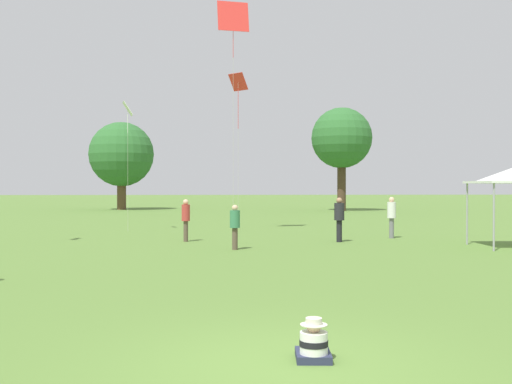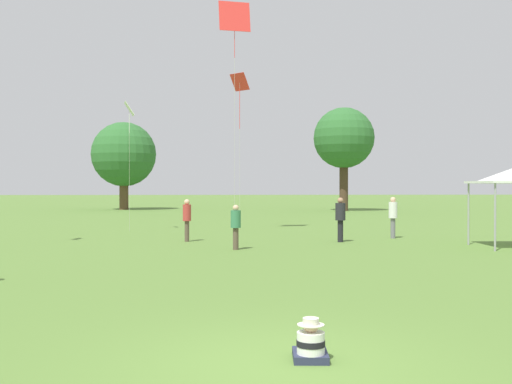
% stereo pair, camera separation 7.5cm
% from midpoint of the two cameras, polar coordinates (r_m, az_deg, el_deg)
% --- Properties ---
extents(ground_plane, '(300.00, 300.00, 0.00)m').
position_cam_midpoint_polar(ground_plane, '(7.63, 2.34, -16.22)').
color(ground_plane, '#567A33').
extents(seated_toddler, '(0.48, 0.58, 0.56)m').
position_cam_midpoint_polar(seated_toddler, '(7.80, 5.22, -14.16)').
color(seated_toddler, '#282D47').
rests_on(seated_toddler, ground).
extents(person_standing_0, '(0.51, 0.51, 1.75)m').
position_cam_midpoint_polar(person_standing_0, '(26.01, 12.71, -2.02)').
color(person_standing_0, slate).
rests_on(person_standing_0, ground).
extents(person_standing_3, '(0.51, 0.51, 1.76)m').
position_cam_midpoint_polar(person_standing_3, '(23.89, 7.85, -2.25)').
color(person_standing_3, black).
rests_on(person_standing_3, ground).
extents(person_standing_4, '(0.44, 0.44, 1.56)m').
position_cam_midpoint_polar(person_standing_4, '(20.81, -2.12, -2.99)').
color(person_standing_4, brown).
rests_on(person_standing_4, ground).
extents(person_standing_5, '(0.45, 0.45, 1.69)m').
position_cam_midpoint_polar(person_standing_5, '(24.02, -6.79, -2.30)').
color(person_standing_5, brown).
rests_on(person_standing_5, ground).
extents(canopy_tent, '(2.62, 2.62, 2.86)m').
position_cam_midpoint_polar(canopy_tent, '(23.37, 23.07, 1.38)').
color(canopy_tent, white).
rests_on(canopy_tent, ground).
extents(kite_0, '(0.62, 0.86, 6.33)m').
position_cam_midpoint_polar(kite_0, '(30.15, -12.19, 7.41)').
color(kite_0, white).
rests_on(kite_0, ground).
extents(kite_2, '(1.52, 0.60, 10.97)m').
position_cam_midpoint_polar(kite_2, '(29.41, -2.27, 16.09)').
color(kite_2, red).
rests_on(kite_2, ground).
extents(kite_3, '(1.04, 1.01, 7.99)m').
position_cam_midpoint_polar(kite_3, '(31.24, -1.78, 10.00)').
color(kite_3, red).
rests_on(kite_3, ground).
extents(distant_tree_0, '(6.10, 6.10, 8.30)m').
position_cam_midpoint_polar(distant_tree_0, '(58.15, -12.73, 3.49)').
color(distant_tree_0, brown).
rests_on(distant_tree_0, ground).
extents(distant_tree_1, '(5.47, 5.47, 9.32)m').
position_cam_midpoint_polar(distant_tree_1, '(54.61, 8.12, 5.05)').
color(distant_tree_1, '#473323').
rests_on(distant_tree_1, ground).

